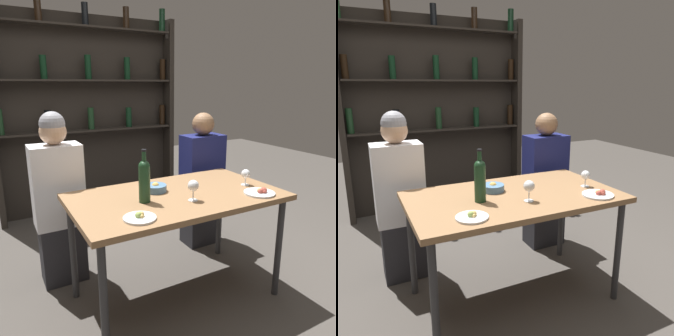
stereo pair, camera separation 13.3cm
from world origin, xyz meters
The scene contains 11 objects.
ground_plane centered at (0.00, 0.00, 0.00)m, with size 10.00×10.00×0.00m, color #47423D.
dining_table centered at (0.00, 0.00, 0.69)m, with size 1.37×0.78×0.76m.
wine_rack_wall centered at (0.00, 1.95, 1.18)m, with size 2.05×0.21×2.29m.
wine_bottle centered at (-0.24, -0.03, 0.90)m, with size 0.07×0.07×0.33m.
wine_glass_0 centered at (0.03, -0.15, 0.85)m, with size 0.07×0.07×0.13m.
wine_glass_1 centered at (0.53, -0.07, 0.84)m, with size 0.06×0.06×0.12m.
food_plate_0 centered at (-0.38, -0.25, 0.77)m, with size 0.18×0.18×0.04m.
food_plate_1 centered at (0.48, -0.26, 0.77)m, with size 0.20×0.20×0.05m.
snack_bowl centered at (-0.10, 0.12, 0.78)m, with size 0.15×0.15×0.06m.
seated_person_left centered at (-0.64, 0.60, 0.62)m, with size 0.35×0.22×1.28m.
seated_person_right centered at (0.62, 0.60, 0.57)m, with size 0.36×0.22×1.21m.
Camera 1 is at (-1.04, -1.74, 1.46)m, focal length 35.00 mm.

